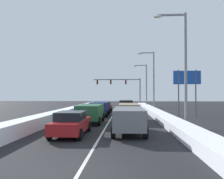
{
  "coord_description": "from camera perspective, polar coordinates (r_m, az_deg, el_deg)",
  "views": [
    {
      "loc": [
        1.53,
        -7.11,
        2.61
      ],
      "look_at": [
        -0.8,
        32.41,
        3.47
      ],
      "focal_mm": 35.54,
      "sensor_mm": 36.0,
      "label": 1
    }
  ],
  "objects": [
    {
      "name": "suv_tan_right_lane_second",
      "position": [
        21.99,
        4.33,
        -5.39
      ],
      "size": [
        2.16,
        4.9,
        1.67
      ],
      "color": "#937F60",
      "rests_on": "ground"
    },
    {
      "name": "street_lamp_right_near",
      "position": [
        18.6,
        17.41,
        7.39
      ],
      "size": [
        2.66,
        0.36,
        9.11
      ],
      "color": "gray",
      "rests_on": "ground"
    },
    {
      "name": "sedan_charcoal_right_lane_third",
      "position": [
        27.86,
        3.32,
        -5.04
      ],
      "size": [
        2.0,
        4.5,
        1.51
      ],
      "color": "#38383D",
      "rests_on": "ground"
    },
    {
      "name": "roadside_sign_right",
      "position": [
        27.63,
        18.73,
        1.75
      ],
      "size": [
        3.2,
        0.16,
        5.5
      ],
      "color": "#59595B",
      "rests_on": "ground"
    },
    {
      "name": "traffic_light_gantry",
      "position": [
        50.04,
        2.97,
        1.18
      ],
      "size": [
        10.6,
        0.47,
        6.2
      ],
      "color": "slate",
      "rests_on": "ground"
    },
    {
      "name": "street_lamp_right_far",
      "position": [
        43.81,
        8.38,
        1.94
      ],
      "size": [
        2.66,
        0.36,
        8.44
      ],
      "color": "gray",
      "rests_on": "ground"
    },
    {
      "name": "suv_gray_right_lane_nearest",
      "position": [
        14.93,
        4.36,
        -7.36
      ],
      "size": [
        2.16,
        4.9,
        1.67
      ],
      "color": "slate",
      "rests_on": "ground"
    },
    {
      "name": "suv_green_center_lane_second",
      "position": [
        20.24,
        -5.53,
        -5.75
      ],
      "size": [
        2.16,
        4.9,
        1.67
      ],
      "color": "#1E5633",
      "rests_on": "ground"
    },
    {
      "name": "snow_bank_right_shoulder",
      "position": [
        28.9,
        10.92,
        -5.75
      ],
      "size": [
        1.47,
        47.19,
        0.65
      ],
      "primitive_type": "cube",
      "color": "white",
      "rests_on": "ground"
    },
    {
      "name": "ground_plane",
      "position": [
        24.46,
        -0.23,
        -7.37
      ],
      "size": [
        120.0,
        120.0,
        0.0
      ],
      "primitive_type": "plane",
      "color": "black"
    },
    {
      "name": "suv_black_right_lane_fourth",
      "position": [
        34.44,
        3.62,
        -3.9
      ],
      "size": [
        2.16,
        4.9,
        1.67
      ],
      "color": "black",
      "rests_on": "ground"
    },
    {
      "name": "street_lamp_right_mid",
      "position": [
        35.36,
        10.17,
        3.42
      ],
      "size": [
        2.66,
        0.36,
        9.29
      ],
      "color": "gray",
      "rests_on": "ground"
    },
    {
      "name": "suv_navy_center_lane_third",
      "position": [
        27.0,
        -3.12,
        -4.63
      ],
      "size": [
        2.16,
        4.9,
        1.67
      ],
      "color": "navy",
      "rests_on": "ground"
    },
    {
      "name": "lane_stripe_between_right_lane_and_center_lane",
      "position": [
        28.72,
        0.31,
        -6.45
      ],
      "size": [
        0.14,
        47.19,
        0.01
      ],
      "primitive_type": "cube",
      "color": "silver",
      "rests_on": "ground"
    },
    {
      "name": "snow_bank_left_shoulder",
      "position": [
        29.45,
        -10.09,
        -5.41
      ],
      "size": [
        1.36,
        47.19,
        0.92
      ],
      "primitive_type": "cube",
      "color": "white",
      "rests_on": "ground"
    },
    {
      "name": "sedan_maroon_center_lane_fourth",
      "position": [
        33.05,
        -1.84,
        -4.45
      ],
      "size": [
        2.0,
        4.5,
        1.51
      ],
      "color": "maroon",
      "rests_on": "ground"
    },
    {
      "name": "sedan_red_center_lane_nearest",
      "position": [
        14.54,
        -10.45,
        -8.51
      ],
      "size": [
        2.0,
        4.5,
        1.51
      ],
      "color": "maroon",
      "rests_on": "ground"
    }
  ]
}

